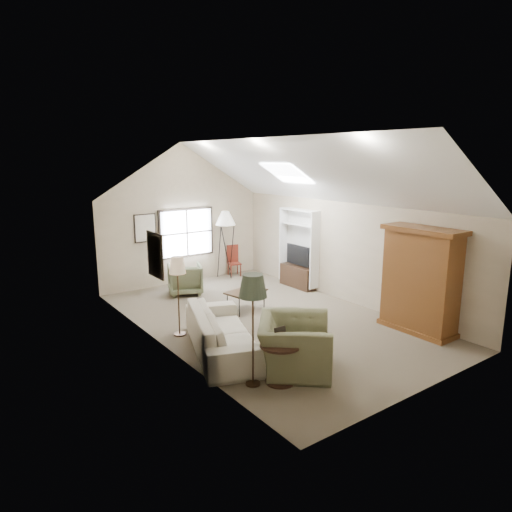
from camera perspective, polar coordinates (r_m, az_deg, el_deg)
room_shell at (r=9.78m, az=1.40°, el=10.00°), size 5.01×8.01×4.00m
window at (r=13.36m, az=-8.67°, el=2.89°), size 1.72×0.08×1.42m
skylight at (r=11.29m, az=3.91°, el=10.34°), size 0.80×1.20×0.52m
wall_art at (r=10.68m, az=-13.13°, el=1.88°), size 1.97×3.71×0.88m
armoire at (r=10.04m, az=19.88°, el=-2.87°), size 0.60×1.50×2.20m
tv_alcove at (r=12.73m, az=5.36°, el=1.14°), size 0.32×1.30×2.10m
media_console at (r=12.91m, az=5.22°, el=-2.57°), size 0.34×1.18×0.60m
tv_panel at (r=12.77m, az=5.27°, el=0.12°), size 0.05×0.90×0.55m
sofa at (r=8.70m, az=-4.20°, el=-9.37°), size 1.92×2.88×0.78m
armchair_near at (r=8.00m, az=4.83°, el=-10.97°), size 1.80×1.82×0.89m
armchair_far at (r=12.37m, az=-8.86°, el=-2.85°), size 1.12×1.13×0.80m
coffee_table at (r=10.91m, az=-1.26°, el=-5.59°), size 1.05×0.71×0.50m
bowl at (r=10.83m, az=-1.26°, el=-4.19°), size 0.27×0.27×0.06m
side_table at (r=7.57m, az=3.05°, el=-13.23°), size 0.86×0.86×0.67m
side_chair at (r=14.05m, az=-2.74°, el=-0.59°), size 0.45×0.45×0.94m
tripod_lamp at (r=13.78m, az=-3.81°, el=1.51°), size 0.61×0.61×2.06m
dark_lamp at (r=7.26m, az=-0.39°, el=-9.21°), size 0.58×0.58×1.87m
tan_lamp at (r=9.41m, az=-9.68°, el=-4.93°), size 0.43×0.43×1.68m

